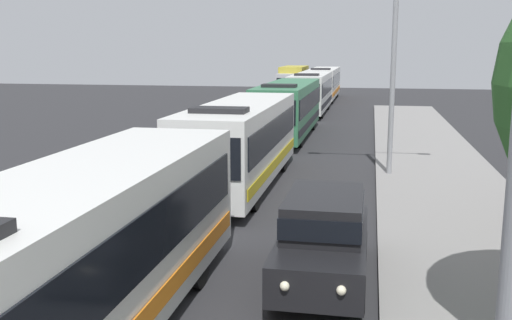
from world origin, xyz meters
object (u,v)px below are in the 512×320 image
at_px(bus_second_in_line, 241,141).
at_px(bus_fourth_in_line, 311,91).
at_px(bus_lead, 76,257).
at_px(box_truck_oncoming, 293,81).
at_px(streetlamp_mid, 394,50).
at_px(bus_rear, 324,83).
at_px(white_suv, 324,234).
at_px(bus_middle, 288,107).

distance_m(bus_second_in_line, bus_fourth_in_line, 25.34).
relative_size(bus_lead, box_truck_oncoming, 1.32).
bearing_deg(bus_second_in_line, streetlamp_mid, 25.65).
distance_m(bus_rear, streetlamp_mid, 35.59).
height_order(bus_lead, bus_rear, same).
bearing_deg(box_truck_oncoming, bus_second_in_line, -85.27).
bearing_deg(bus_rear, white_suv, -85.41).
bearing_deg(bus_middle, box_truck_oncoming, 96.87).
bearing_deg(box_truck_oncoming, bus_rear, -34.92).
height_order(bus_rear, box_truck_oncoming, bus_rear).
relative_size(bus_second_in_line, box_truck_oncoming, 1.26).
xyz_separation_m(bus_fourth_in_line, box_truck_oncoming, (-3.30, 14.59, 0.03)).
distance_m(bus_fourth_in_line, streetlamp_mid, 23.60).
relative_size(white_suv, box_truck_oncoming, 0.58).
bearing_deg(white_suv, box_truck_oncoming, 98.23).
bearing_deg(bus_fourth_in_line, bus_second_in_line, -90.00).
relative_size(bus_lead, bus_middle, 0.96).
bearing_deg(bus_middle, streetlamp_mid, -61.51).
relative_size(bus_lead, bus_rear, 0.91).
height_order(bus_middle, white_suv, bus_middle).
height_order(bus_middle, bus_rear, same).
bearing_deg(bus_rear, bus_middle, -90.00).
bearing_deg(streetlamp_mid, bus_fourth_in_line, 103.35).
height_order(bus_lead, bus_fourth_in_line, same).
xyz_separation_m(bus_middle, white_suv, (3.70, -21.01, -0.66)).
distance_m(bus_lead, streetlamp_mid, 16.33).
bearing_deg(bus_second_in_line, bus_fourth_in_line, 90.00).
height_order(bus_fourth_in_line, streetlamp_mid, streetlamp_mid).
relative_size(box_truck_oncoming, streetlamp_mid, 1.08).
relative_size(white_suv, streetlamp_mid, 0.62).
bearing_deg(bus_middle, bus_fourth_in_line, 90.00).
bearing_deg(bus_middle, bus_lead, -90.00).
height_order(bus_lead, bus_second_in_line, same).
xyz_separation_m(bus_rear, streetlamp_mid, (5.40, -35.03, 3.23)).
bearing_deg(box_truck_oncoming, bus_lead, -86.39).
height_order(bus_lead, bus_middle, same).
distance_m(bus_fourth_in_line, box_truck_oncoming, 14.95).
relative_size(bus_middle, box_truck_oncoming, 1.37).
relative_size(bus_lead, streetlamp_mid, 1.43).
relative_size(bus_second_in_line, bus_middle, 0.92).
bearing_deg(box_truck_oncoming, white_suv, -81.77).
distance_m(bus_lead, bus_middle, 25.01).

